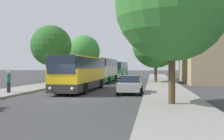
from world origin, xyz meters
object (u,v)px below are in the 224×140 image
object	(u,v)px
bus_front	(81,73)
parked_car_right_near	(130,84)
pedestrian_waiting_far	(9,82)
tree_left_far	(84,51)
bus_middle	(104,70)
tree_right_mid	(156,46)
bus_rear	(119,70)
tree_right_far	(172,4)
tree_right_near	(156,45)
tree_left_near	(51,46)

from	to	relation	value
bus_front	parked_car_right_near	world-z (taller)	bus_front
pedestrian_waiting_far	bus_front	bearing A→B (deg)	149.05
parked_car_right_near	tree_left_far	size ratio (longest dim) A/B	0.50
bus_middle	tree_right_mid	size ratio (longest dim) A/B	1.39
bus_rear	pedestrian_waiting_far	distance (m)	33.87
bus_middle	pedestrian_waiting_far	xyz separation A→B (m)	(-4.81, -18.23, -0.79)
bus_middle	bus_rear	xyz separation A→B (m)	(0.24, 15.25, -0.13)
parked_car_right_near	tree_right_far	size ratio (longest dim) A/B	0.45
tree_left_far	tree_right_near	distance (m)	17.95
parked_car_right_near	pedestrian_waiting_far	size ratio (longest dim) A/B	2.29
tree_right_far	bus_middle	bearing A→B (deg)	109.83
tree_right_far	tree_left_far	bearing A→B (deg)	112.92
bus_front	bus_middle	size ratio (longest dim) A/B	0.92
tree_left_far	bus_middle	bearing A→B (deg)	-61.00
tree_right_near	bus_front	bearing A→B (deg)	-118.16
tree_left_far	tree_right_far	bearing A→B (deg)	-67.08
bus_rear	tree_right_mid	distance (m)	11.02
parked_car_right_near	bus_middle	bearing A→B (deg)	-71.65
pedestrian_waiting_far	tree_right_near	size ratio (longest dim) A/B	0.21
parked_car_right_near	pedestrian_waiting_far	bearing A→B (deg)	11.18
bus_front	parked_car_right_near	size ratio (longest dim) A/B	2.63
bus_middle	tree_left_near	xyz separation A→B (m)	(-6.05, -5.72, 3.23)
tree_left_far	tree_right_mid	xyz separation A→B (m)	(13.84, -2.47, 0.58)
bus_rear	tree_right_far	size ratio (longest dim) A/B	1.22
bus_front	tree_right_far	size ratio (longest dim) A/B	1.19
bus_front	tree_left_near	xyz separation A→B (m)	(-6.44, 8.54, 3.36)
bus_front	bus_rear	bearing A→B (deg)	91.09
pedestrian_waiting_far	tree_left_near	world-z (taller)	tree_left_near
bus_front	bus_middle	bearing A→B (deg)	92.37
bus_rear	tree_right_far	world-z (taller)	tree_right_far
bus_front	tree_right_mid	world-z (taller)	tree_right_mid
pedestrian_waiting_far	tree_left_near	xyz separation A→B (m)	(-1.24, 12.50, 4.02)
pedestrian_waiting_far	tree_right_near	xyz separation A→B (m)	(12.44, 17.48, 4.42)
bus_rear	tree_left_far	bearing A→B (deg)	-143.63
bus_rear	tree_right_mid	world-z (taller)	tree_right_mid
bus_middle	tree_right_near	xyz separation A→B (m)	(7.63, -0.74, 3.63)
tree_right_near	bus_middle	bearing A→B (deg)	174.44
bus_middle	tree_left_far	size ratio (longest dim) A/B	1.42
bus_rear	tree_right_far	xyz separation A→B (m)	(8.05, -38.23, 4.25)
pedestrian_waiting_far	tree_right_far	distance (m)	14.77
bus_middle	tree_right_far	size ratio (longest dim) A/B	1.29
tree_left_far	parked_car_right_near	bearing A→B (deg)	-67.37
parked_car_right_near	tree_left_near	world-z (taller)	tree_left_near
parked_car_right_near	tree_right_near	bearing A→B (deg)	-98.19
bus_middle	tree_left_near	world-z (taller)	tree_left_near
bus_middle	bus_rear	bearing A→B (deg)	88.79
bus_front	tree_left_far	world-z (taller)	tree_left_far
parked_car_right_near	tree_right_mid	world-z (taller)	tree_right_mid
tree_left_near	tree_right_mid	size ratio (longest dim) A/B	0.90
tree_right_far	tree_right_near	bearing A→B (deg)	91.69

